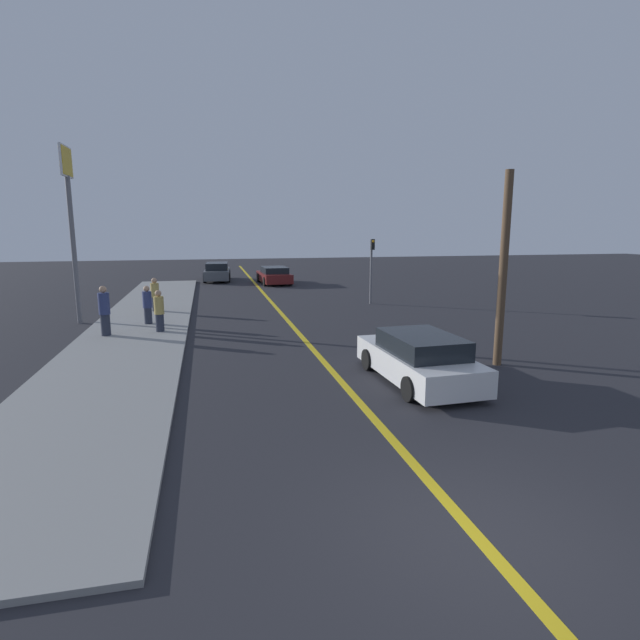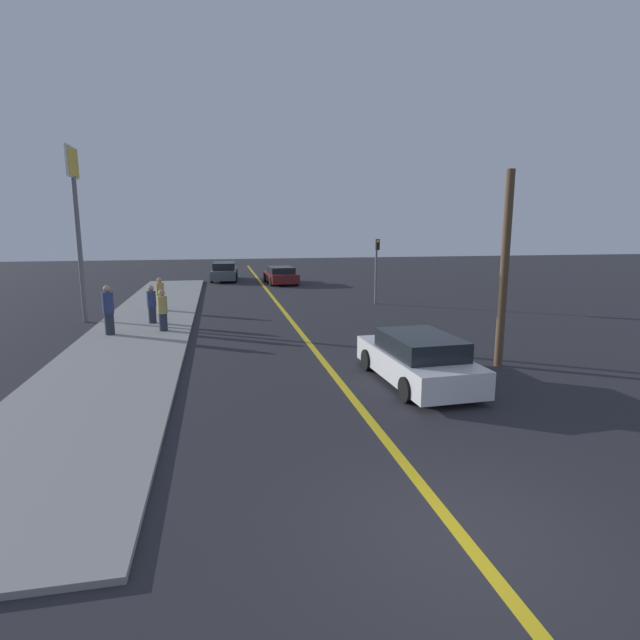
{
  "view_description": "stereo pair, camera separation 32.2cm",
  "coord_description": "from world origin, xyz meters",
  "px_view_note": "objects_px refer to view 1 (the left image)",
  "views": [
    {
      "loc": [
        -3.33,
        -5.31,
        4.02
      ],
      "look_at": [
        -0.1,
        9.03,
        1.28
      ],
      "focal_mm": 28.0,
      "sensor_mm": 36.0,
      "label": 1
    },
    {
      "loc": [
        -3.02,
        -5.38,
        4.02
      ],
      "look_at": [
        -0.1,
        9.03,
        1.28
      ],
      "focal_mm": 28.0,
      "sensor_mm": 36.0,
      "label": 2
    }
  ],
  "objects_px": {
    "car_ahead_center": "(274,275)",
    "roadside_sign": "(69,198)",
    "car_near_right_lane": "(419,359)",
    "pedestrian_far_standing": "(147,305)",
    "pedestrian_by_sign": "(155,295)",
    "pedestrian_mid_group": "(159,311)",
    "traffic_light": "(372,264)",
    "pedestrian_near_curb": "(104,311)",
    "utility_pole": "(503,270)",
    "car_far_distant": "(217,272)"
  },
  "relations": [
    {
      "from": "car_far_distant",
      "to": "roadside_sign",
      "type": "height_order",
      "value": "roadside_sign"
    },
    {
      "from": "car_near_right_lane",
      "to": "car_ahead_center",
      "type": "bearing_deg",
      "value": 88.86
    },
    {
      "from": "car_near_right_lane",
      "to": "roadside_sign",
      "type": "distance_m",
      "value": 15.83
    },
    {
      "from": "car_near_right_lane",
      "to": "pedestrian_mid_group",
      "type": "bearing_deg",
      "value": 129.95
    },
    {
      "from": "pedestrian_by_sign",
      "to": "car_near_right_lane",
      "type": "bearing_deg",
      "value": -58.67
    },
    {
      "from": "car_ahead_center",
      "to": "traffic_light",
      "type": "height_order",
      "value": "traffic_light"
    },
    {
      "from": "pedestrian_near_curb",
      "to": "pedestrian_far_standing",
      "type": "relative_size",
      "value": 1.17
    },
    {
      "from": "pedestrian_by_sign",
      "to": "roadside_sign",
      "type": "xyz_separation_m",
      "value": [
        -2.9,
        -1.99,
        4.3
      ]
    },
    {
      "from": "pedestrian_far_standing",
      "to": "utility_pole",
      "type": "height_order",
      "value": "utility_pole"
    },
    {
      "from": "car_far_distant",
      "to": "traffic_light",
      "type": "height_order",
      "value": "traffic_light"
    },
    {
      "from": "car_far_distant",
      "to": "pedestrian_far_standing",
      "type": "distance_m",
      "value": 17.66
    },
    {
      "from": "traffic_light",
      "to": "pedestrian_near_curb",
      "type": "bearing_deg",
      "value": -154.53
    },
    {
      "from": "car_near_right_lane",
      "to": "pedestrian_by_sign",
      "type": "bearing_deg",
      "value": 118.69
    },
    {
      "from": "pedestrian_near_curb",
      "to": "utility_pole",
      "type": "relative_size",
      "value": 0.33
    },
    {
      "from": "car_near_right_lane",
      "to": "pedestrian_near_curb",
      "type": "relative_size",
      "value": 2.44
    },
    {
      "from": "traffic_light",
      "to": "utility_pole",
      "type": "xyz_separation_m",
      "value": [
        -0.13,
        -12.18,
        0.66
      ]
    },
    {
      "from": "pedestrian_by_sign",
      "to": "traffic_light",
      "type": "distance_m",
      "value": 10.96
    },
    {
      "from": "car_near_right_lane",
      "to": "pedestrian_far_standing",
      "type": "height_order",
      "value": "pedestrian_far_standing"
    },
    {
      "from": "car_far_distant",
      "to": "traffic_light",
      "type": "xyz_separation_m",
      "value": [
        7.69,
        -13.65,
        1.46
      ]
    },
    {
      "from": "car_far_distant",
      "to": "utility_pole",
      "type": "height_order",
      "value": "utility_pole"
    },
    {
      "from": "car_near_right_lane",
      "to": "car_ahead_center",
      "type": "distance_m",
      "value": 23.95
    },
    {
      "from": "car_ahead_center",
      "to": "roadside_sign",
      "type": "xyz_separation_m",
      "value": [
        -10.04,
        -13.16,
        4.58
      ]
    },
    {
      "from": "pedestrian_near_curb",
      "to": "roadside_sign",
      "type": "bearing_deg",
      "value": 116.28
    },
    {
      "from": "traffic_light",
      "to": "utility_pole",
      "type": "bearing_deg",
      "value": -90.61
    },
    {
      "from": "pedestrian_near_curb",
      "to": "pedestrian_by_sign",
      "type": "relative_size",
      "value": 1.16
    },
    {
      "from": "traffic_light",
      "to": "roadside_sign",
      "type": "bearing_deg",
      "value": -169.89
    },
    {
      "from": "pedestrian_mid_group",
      "to": "traffic_light",
      "type": "distance_m",
      "value": 11.69
    },
    {
      "from": "pedestrian_mid_group",
      "to": "pedestrian_by_sign",
      "type": "height_order",
      "value": "pedestrian_mid_group"
    },
    {
      "from": "car_near_right_lane",
      "to": "car_far_distant",
      "type": "bearing_deg",
      "value": 97.04
    },
    {
      "from": "car_near_right_lane",
      "to": "pedestrian_far_standing",
      "type": "xyz_separation_m",
      "value": [
        -7.76,
        9.51,
        0.25
      ]
    },
    {
      "from": "pedestrian_by_sign",
      "to": "utility_pole",
      "type": "xyz_separation_m",
      "value": [
        10.75,
        -11.71,
        1.92
      ]
    },
    {
      "from": "car_ahead_center",
      "to": "utility_pole",
      "type": "relative_size",
      "value": 0.8
    },
    {
      "from": "car_near_right_lane",
      "to": "traffic_light",
      "type": "relative_size",
      "value": 1.31
    },
    {
      "from": "car_near_right_lane",
      "to": "pedestrian_mid_group",
      "type": "distance_m",
      "value": 10.58
    },
    {
      "from": "car_far_distant",
      "to": "pedestrian_far_standing",
      "type": "bearing_deg",
      "value": -97.09
    },
    {
      "from": "pedestrian_far_standing",
      "to": "roadside_sign",
      "type": "bearing_deg",
      "value": 156.45
    },
    {
      "from": "roadside_sign",
      "to": "utility_pole",
      "type": "xyz_separation_m",
      "value": [
        13.65,
        -9.72,
        -2.38
      ]
    },
    {
      "from": "pedestrian_far_standing",
      "to": "pedestrian_by_sign",
      "type": "height_order",
      "value": "pedestrian_by_sign"
    },
    {
      "from": "pedestrian_far_standing",
      "to": "pedestrian_by_sign",
      "type": "bearing_deg",
      "value": 90.15
    },
    {
      "from": "car_ahead_center",
      "to": "traffic_light",
      "type": "relative_size",
      "value": 1.3
    },
    {
      "from": "utility_pole",
      "to": "car_ahead_center",
      "type": "bearing_deg",
      "value": 98.96
    },
    {
      "from": "pedestrian_near_curb",
      "to": "pedestrian_by_sign",
      "type": "xyz_separation_m",
      "value": [
        1.26,
        5.32,
        -0.14
      ]
    },
    {
      "from": "pedestrian_near_curb",
      "to": "utility_pole",
      "type": "xyz_separation_m",
      "value": [
        12.01,
        -6.4,
        1.78
      ]
    },
    {
      "from": "pedestrian_mid_group",
      "to": "pedestrian_by_sign",
      "type": "relative_size",
      "value": 1.0
    },
    {
      "from": "pedestrian_mid_group",
      "to": "traffic_light",
      "type": "bearing_deg",
      "value": 27.97
    },
    {
      "from": "pedestrian_mid_group",
      "to": "pedestrian_far_standing",
      "type": "height_order",
      "value": "pedestrian_mid_group"
    },
    {
      "from": "traffic_light",
      "to": "pedestrian_mid_group",
      "type": "bearing_deg",
      "value": -152.03
    },
    {
      "from": "car_far_distant",
      "to": "pedestrian_mid_group",
      "type": "distance_m",
      "value": 19.27
    },
    {
      "from": "pedestrian_near_curb",
      "to": "pedestrian_mid_group",
      "type": "height_order",
      "value": "pedestrian_near_curb"
    },
    {
      "from": "traffic_light",
      "to": "pedestrian_by_sign",
      "type": "bearing_deg",
      "value": -177.55
    }
  ]
}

